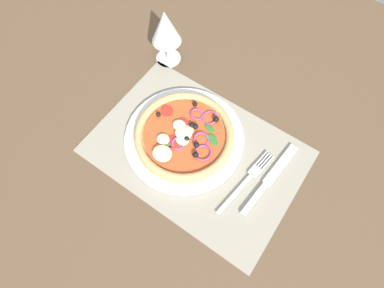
{
  "coord_description": "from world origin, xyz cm",
  "views": [
    {
      "loc": [
        15.97,
        -24.64,
        63.8
      ],
      "look_at": [
        -1.16,
        0.0,
        2.48
      ],
      "focal_mm": 29.33,
      "sensor_mm": 36.0,
      "label": 1
    }
  ],
  "objects_px": {
    "fork": "(248,179)",
    "wine_glass": "(166,29)",
    "knife": "(271,178)",
    "plate": "(184,138)",
    "pizza": "(184,135)"
  },
  "relations": [
    {
      "from": "fork",
      "to": "wine_glass",
      "type": "bearing_deg",
      "value": 70.74
    },
    {
      "from": "knife",
      "to": "plate",
      "type": "bearing_deg",
      "value": 102.93
    },
    {
      "from": "pizza",
      "to": "knife",
      "type": "relative_size",
      "value": 1.1
    },
    {
      "from": "knife",
      "to": "fork",
      "type": "bearing_deg",
      "value": 133.01
    },
    {
      "from": "plate",
      "to": "pizza",
      "type": "bearing_deg",
      "value": -75.23
    },
    {
      "from": "fork",
      "to": "wine_glass",
      "type": "relative_size",
      "value": 1.21
    },
    {
      "from": "wine_glass",
      "to": "knife",
      "type": "bearing_deg",
      "value": -20.73
    },
    {
      "from": "pizza",
      "to": "wine_glass",
      "type": "height_order",
      "value": "wine_glass"
    },
    {
      "from": "fork",
      "to": "knife",
      "type": "relative_size",
      "value": 0.9
    },
    {
      "from": "pizza",
      "to": "wine_glass",
      "type": "distance_m",
      "value": 0.26
    },
    {
      "from": "pizza",
      "to": "plate",
      "type": "bearing_deg",
      "value": 104.77
    },
    {
      "from": "pizza",
      "to": "knife",
      "type": "distance_m",
      "value": 0.21
    },
    {
      "from": "fork",
      "to": "knife",
      "type": "xyz_separation_m",
      "value": [
        0.04,
        0.03,
        0.0
      ]
    },
    {
      "from": "plate",
      "to": "knife",
      "type": "height_order",
      "value": "plate"
    },
    {
      "from": "plate",
      "to": "knife",
      "type": "bearing_deg",
      "value": 7.84
    }
  ]
}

